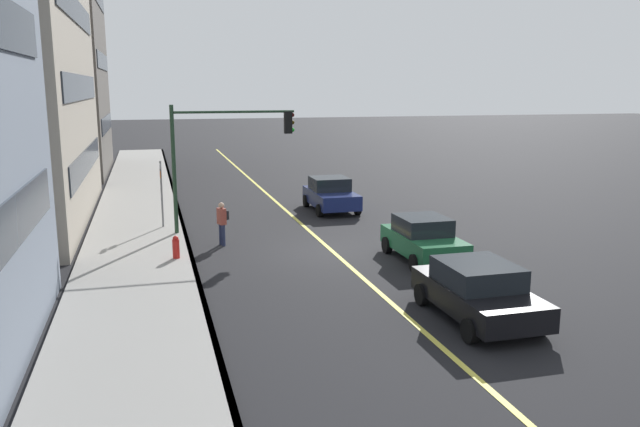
{
  "coord_description": "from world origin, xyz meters",
  "views": [
    {
      "loc": [
        -21.87,
        6.36,
        5.96
      ],
      "look_at": [
        -2.8,
        1.22,
        2.02
      ],
      "focal_mm": 35.81,
      "sensor_mm": 36.0,
      "label": 1
    }
  ],
  "objects_px": {
    "pedestrian_with_backpack": "(222,220)",
    "traffic_light_mast": "(224,144)",
    "car_black": "(478,291)",
    "car_navy": "(331,194)",
    "street_sign_post": "(161,190)",
    "car_green": "(423,238)",
    "fire_hydrant": "(176,249)"
  },
  "relations": [
    {
      "from": "pedestrian_with_backpack",
      "to": "traffic_light_mast",
      "type": "height_order",
      "value": "traffic_light_mast"
    },
    {
      "from": "car_black",
      "to": "car_green",
      "type": "relative_size",
      "value": 1.1
    },
    {
      "from": "pedestrian_with_backpack",
      "to": "car_black",
      "type": "bearing_deg",
      "value": -150.28
    },
    {
      "from": "traffic_light_mast",
      "to": "fire_hydrant",
      "type": "xyz_separation_m",
      "value": [
        -3.95,
        2.21,
        -3.21
      ]
    },
    {
      "from": "traffic_light_mast",
      "to": "car_navy",
      "type": "bearing_deg",
      "value": -56.35
    },
    {
      "from": "car_green",
      "to": "pedestrian_with_backpack",
      "type": "distance_m",
      "value": 7.6
    },
    {
      "from": "pedestrian_with_backpack",
      "to": "street_sign_post",
      "type": "xyz_separation_m",
      "value": [
        3.29,
        2.13,
        0.76
      ]
    },
    {
      "from": "car_green",
      "to": "street_sign_post",
      "type": "xyz_separation_m",
      "value": [
        7.23,
        8.63,
        0.95
      ]
    },
    {
      "from": "car_black",
      "to": "traffic_light_mast",
      "type": "relative_size",
      "value": 0.8
    },
    {
      "from": "car_navy",
      "to": "pedestrian_with_backpack",
      "type": "xyz_separation_m",
      "value": [
        -5.63,
        5.9,
        0.17
      ]
    },
    {
      "from": "car_green",
      "to": "pedestrian_with_backpack",
      "type": "relative_size",
      "value": 2.3
    },
    {
      "from": "car_black",
      "to": "street_sign_post",
      "type": "distance_m",
      "value": 15.02
    },
    {
      "from": "fire_hydrant",
      "to": "car_black",
      "type": "bearing_deg",
      "value": -136.16
    },
    {
      "from": "car_green",
      "to": "traffic_light_mast",
      "type": "bearing_deg",
      "value": 46.13
    },
    {
      "from": "car_navy",
      "to": "pedestrian_with_backpack",
      "type": "bearing_deg",
      "value": 133.63
    },
    {
      "from": "pedestrian_with_backpack",
      "to": "fire_hydrant",
      "type": "height_order",
      "value": "pedestrian_with_backpack"
    },
    {
      "from": "pedestrian_with_backpack",
      "to": "traffic_light_mast",
      "type": "distance_m",
      "value": 3.36
    },
    {
      "from": "car_navy",
      "to": "car_green",
      "type": "height_order",
      "value": "car_navy"
    },
    {
      "from": "car_navy",
      "to": "fire_hydrant",
      "type": "bearing_deg",
      "value": 134.61
    },
    {
      "from": "fire_hydrant",
      "to": "car_navy",
      "type": "bearing_deg",
      "value": -45.39
    },
    {
      "from": "traffic_light_mast",
      "to": "car_green",
      "type": "bearing_deg",
      "value": -133.87
    },
    {
      "from": "car_green",
      "to": "fire_hydrant",
      "type": "bearing_deg",
      "value": 76.9
    },
    {
      "from": "car_green",
      "to": "car_navy",
      "type": "bearing_deg",
      "value": 3.59
    },
    {
      "from": "car_navy",
      "to": "street_sign_post",
      "type": "xyz_separation_m",
      "value": [
        -2.34,
        8.03,
        0.93
      ]
    },
    {
      "from": "pedestrian_with_backpack",
      "to": "street_sign_post",
      "type": "bearing_deg",
      "value": 32.95
    },
    {
      "from": "car_black",
      "to": "street_sign_post",
      "type": "bearing_deg",
      "value": 30.56
    },
    {
      "from": "car_green",
      "to": "street_sign_post",
      "type": "relative_size",
      "value": 1.31
    },
    {
      "from": "car_green",
      "to": "traffic_light_mast",
      "type": "xyz_separation_m",
      "value": [
        5.89,
        6.12,
        2.9
      ]
    },
    {
      "from": "car_black",
      "to": "traffic_light_mast",
      "type": "distance_m",
      "value": 12.98
    },
    {
      "from": "street_sign_post",
      "to": "fire_hydrant",
      "type": "height_order",
      "value": "street_sign_post"
    },
    {
      "from": "traffic_light_mast",
      "to": "street_sign_post",
      "type": "distance_m",
      "value": 3.45
    },
    {
      "from": "car_green",
      "to": "car_black",
      "type": "bearing_deg",
      "value": 169.88
    }
  ]
}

